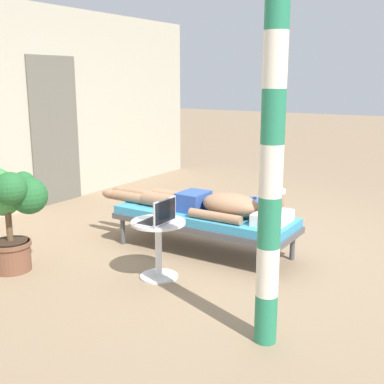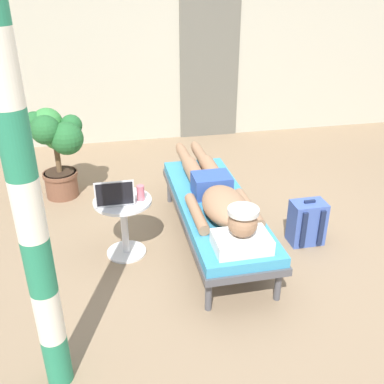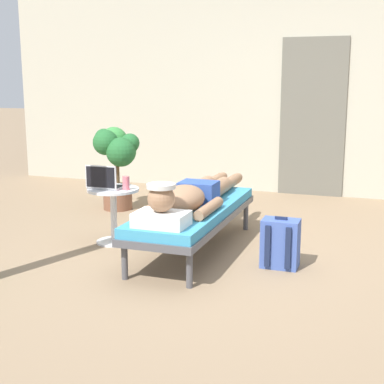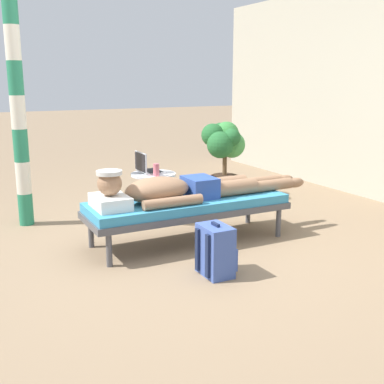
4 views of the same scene
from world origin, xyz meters
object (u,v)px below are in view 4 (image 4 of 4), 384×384
Objects in this scene: backpack at (216,251)px; side_table at (154,189)px; drink_glass at (156,170)px; lounge_chair at (188,206)px; potted_plant at (224,149)px; porch_post at (18,112)px; person_reclining at (181,189)px; laptop at (147,167)px.

side_table is at bearing 174.49° from backpack.
drink_glass is at bearing -11.24° from side_table.
potted_plant is at bearing 138.57° from lounge_chair.
drink_glass is 0.30× the size of backpack.
lounge_chair is 0.79m from side_table.
side_table is 0.22× the size of porch_post.
person_reclining is (-0.00, -0.07, 0.17)m from lounge_chair.
person_reclining is 0.81m from side_table.
potted_plant is (-0.58, 1.22, 0.28)m from side_table.
drink_glass is at bearing 5.83° from laptop.
lounge_chair is 0.89m from laptop.
potted_plant is at bearing 112.32° from laptop.
porch_post is at bearing -87.88° from potted_plant.
lounge_chair is 0.88× the size of person_reclining.
drink_glass is at bearing 175.09° from backpack.
person_reclining is 0.85m from laptop.
laptop is 0.21m from drink_glass.
drink_glass is (0.15, -0.03, 0.23)m from side_table.
person_reclining reaches higher than lounge_chair.
person_reclining is at bearing -4.58° from side_table.
backpack is (0.81, -0.16, -0.15)m from lounge_chair.
laptop is at bearing -174.17° from drink_glass.
porch_post is (-0.64, -1.22, 0.59)m from drink_glass.
side_table reaches higher than backpack.
lounge_chair is at bearing 3.56° from drink_glass.
laptop is at bearing -175.88° from lounge_chair.
laptop reaches higher than backpack.
potted_plant reaches higher than person_reclining.
porch_post reaches higher than potted_plant.
side_table is 1.69× the size of laptop.
lounge_chair is at bearing 44.50° from porch_post.
side_table is at bearing 68.54° from porch_post.
potted_plant is 2.53m from porch_post.
backpack is 0.44× the size of potted_plant.
porch_post is (-0.49, -1.25, 0.82)m from side_table.
laptop is (-0.85, -0.06, 0.24)m from lounge_chair.
side_table is 1.57m from porch_post.
porch_post reaches higher than lounge_chair.
drink_glass is 0.13× the size of potted_plant.
potted_plant is (-0.52, 1.27, 0.05)m from laptop.
porch_post reaches higher than laptop.
porch_post reaches higher than side_table.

